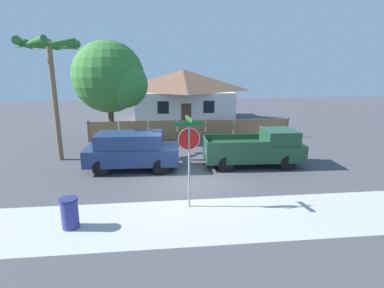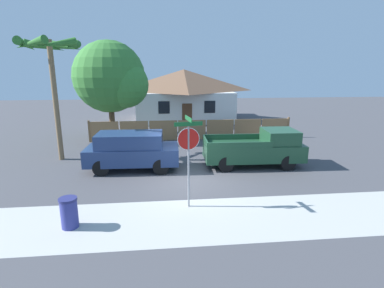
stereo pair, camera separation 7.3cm
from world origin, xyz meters
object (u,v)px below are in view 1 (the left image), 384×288
oak_tree (112,79)px  red_suv (132,150)px  house (183,94)px  stop_sign (189,146)px  trash_bin (70,213)px  orange_pickup (257,148)px  palm_tree (50,56)px

oak_tree → red_suv: (1.85, -7.34, -3.31)m
house → stop_sign: (-1.40, -20.16, -0.27)m
red_suv → trash_bin: bearing=-103.1°
house → stop_sign: house is taller
orange_pickup → trash_bin: size_ratio=5.08×
red_suv → trash_bin: size_ratio=4.58×
palm_tree → orange_pickup: bearing=-11.8°
stop_sign → orange_pickup: bearing=39.2°
stop_sign → trash_bin: (-3.94, -1.12, -1.81)m
red_suv → orange_pickup: (6.48, -0.01, -0.10)m
house → orange_pickup: 15.95m
orange_pickup → trash_bin: (-7.98, -5.63, -0.42)m
orange_pickup → house: bearing=101.4°
house → trash_bin: house is taller
house → orange_pickup: house is taller
orange_pickup → trash_bin: orange_pickup is taller
trash_bin → house: bearing=75.9°
oak_tree → red_suv: 8.26m
red_suv → stop_sign: 5.30m
red_suv → orange_pickup: orange_pickup is taller
house → stop_sign: size_ratio=2.94×
palm_tree → orange_pickup: size_ratio=1.27×
trash_bin → palm_tree: bearing=108.8°
orange_pickup → stop_sign: bearing=-130.0°
house → trash_bin: 22.04m
house → palm_tree: bearing=-120.8°
house → orange_pickup: (2.64, -15.65, -1.65)m
palm_tree → stop_sign: 10.01m
oak_tree → stop_sign: bearing=-70.1°
palm_tree → oak_tree: bearing=65.6°
red_suv → trash_bin: 5.86m
palm_tree → trash_bin: (2.67, -7.85, -5.14)m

